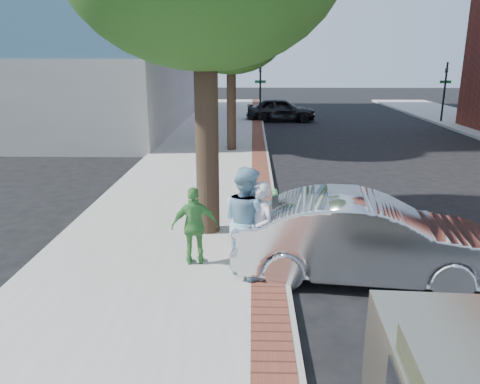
{
  "coord_description": "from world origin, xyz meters",
  "views": [
    {
      "loc": [
        0.4,
        -8.35,
        4.02
      ],
      "look_at": [
        0.14,
        1.5,
        1.2
      ],
      "focal_mm": 35.0,
      "sensor_mm": 36.0,
      "label": 1
    }
  ],
  "objects_px": {
    "person_green": "(195,226)",
    "bg_car": "(281,110)",
    "parking_meter": "(275,211)",
    "person_gray": "(260,231)",
    "sedan_silver": "(366,238)",
    "person_officer": "(246,221)"
  },
  "relations": [
    {
      "from": "person_officer",
      "to": "person_green",
      "type": "relative_size",
      "value": 1.33
    },
    {
      "from": "parking_meter",
      "to": "person_green",
      "type": "distance_m",
      "value": 1.56
    },
    {
      "from": "sedan_silver",
      "to": "bg_car",
      "type": "height_order",
      "value": "sedan_silver"
    },
    {
      "from": "person_gray",
      "to": "sedan_silver",
      "type": "height_order",
      "value": "person_gray"
    },
    {
      "from": "person_gray",
      "to": "bg_car",
      "type": "bearing_deg",
      "value": 142.72
    },
    {
      "from": "person_green",
      "to": "sedan_silver",
      "type": "height_order",
      "value": "person_green"
    },
    {
      "from": "person_gray",
      "to": "bg_car",
      "type": "relative_size",
      "value": 0.4
    },
    {
      "from": "person_green",
      "to": "bg_car",
      "type": "distance_m",
      "value": 22.9
    },
    {
      "from": "person_officer",
      "to": "sedan_silver",
      "type": "xyz_separation_m",
      "value": [
        2.23,
        0.16,
        -0.37
      ]
    },
    {
      "from": "bg_car",
      "to": "parking_meter",
      "type": "bearing_deg",
      "value": 178.28
    },
    {
      "from": "person_green",
      "to": "bg_car",
      "type": "relative_size",
      "value": 0.34
    },
    {
      "from": "person_officer",
      "to": "sedan_silver",
      "type": "height_order",
      "value": "person_officer"
    },
    {
      "from": "sedan_silver",
      "to": "person_green",
      "type": "bearing_deg",
      "value": 92.31
    },
    {
      "from": "person_green",
      "to": "person_officer",
      "type": "bearing_deg",
      "value": 148.37
    },
    {
      "from": "person_officer",
      "to": "person_gray",
      "type": "bearing_deg",
      "value": -163.43
    },
    {
      "from": "person_green",
      "to": "sedan_silver",
      "type": "distance_m",
      "value": 3.23
    },
    {
      "from": "person_green",
      "to": "bg_car",
      "type": "height_order",
      "value": "person_green"
    },
    {
      "from": "person_gray",
      "to": "sedan_silver",
      "type": "bearing_deg",
      "value": 66.06
    },
    {
      "from": "person_gray",
      "to": "person_officer",
      "type": "relative_size",
      "value": 0.88
    },
    {
      "from": "person_green",
      "to": "sedan_silver",
      "type": "relative_size",
      "value": 0.32
    },
    {
      "from": "person_gray",
      "to": "bg_car",
      "type": "height_order",
      "value": "person_gray"
    },
    {
      "from": "person_gray",
      "to": "person_green",
      "type": "distance_m",
      "value": 1.37
    }
  ]
}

